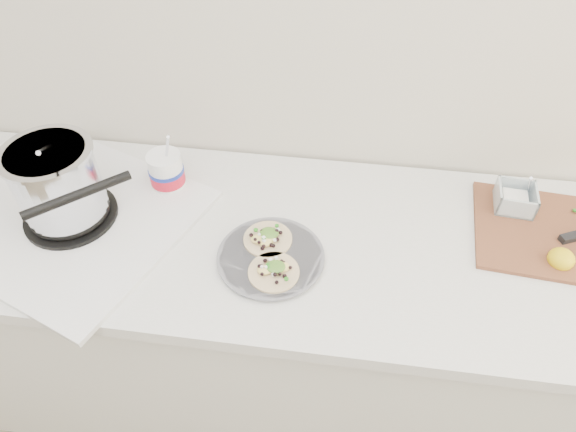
# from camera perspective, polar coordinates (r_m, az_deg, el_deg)

# --- Properties ---
(counter) EXTENTS (2.44, 0.66, 0.90)m
(counter) POSITION_cam_1_polar(r_m,az_deg,el_deg) (1.73, -2.78, -11.58)
(counter) COLOR silver
(counter) RESTS_ON ground
(stove) EXTENTS (0.76, 0.73, 0.28)m
(stove) POSITION_cam_1_polar(r_m,az_deg,el_deg) (1.45, -23.74, 2.13)
(stove) COLOR silver
(stove) RESTS_ON counter
(taco_plate) EXTENTS (0.27, 0.27, 0.04)m
(taco_plate) POSITION_cam_1_polar(r_m,az_deg,el_deg) (1.29, -1.94, -4.36)
(taco_plate) COLOR slate
(taco_plate) RESTS_ON counter
(tub) EXTENTS (0.10, 0.10, 0.22)m
(tub) POSITION_cam_1_polar(r_m,az_deg,el_deg) (1.48, -13.33, 5.02)
(tub) COLOR white
(tub) RESTS_ON counter
(cutboard) EXTENTS (0.49, 0.36, 0.07)m
(cutboard) POSITION_cam_1_polar(r_m,az_deg,el_deg) (1.53, 28.29, -1.34)
(cutboard) COLOR brown
(cutboard) RESTS_ON counter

